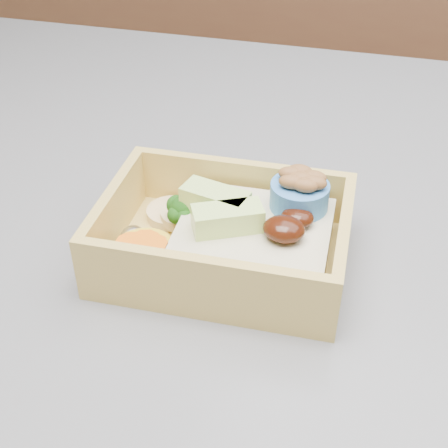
# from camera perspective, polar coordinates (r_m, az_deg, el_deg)

# --- Properties ---
(bento_box) EXTENTS (0.19, 0.14, 0.07)m
(bento_box) POSITION_cam_1_polar(r_m,az_deg,el_deg) (0.47, 0.74, -1.11)
(bento_box) COLOR tan
(bento_box) RESTS_ON island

